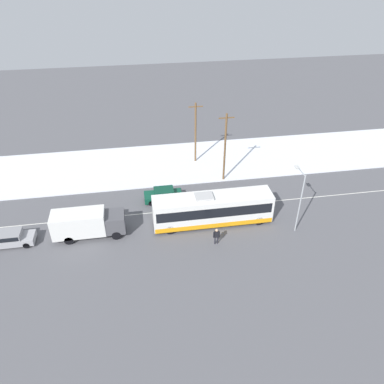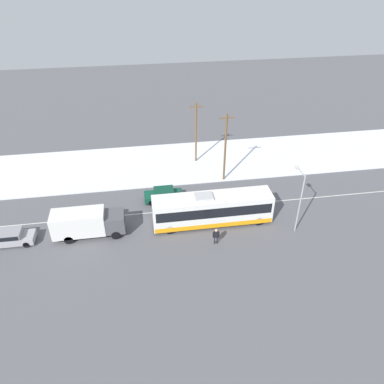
{
  "view_description": "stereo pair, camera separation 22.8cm",
  "coord_description": "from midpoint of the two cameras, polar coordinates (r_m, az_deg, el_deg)",
  "views": [
    {
      "loc": [
        -9.0,
        -32.78,
        24.44
      ],
      "look_at": [
        -3.47,
        1.25,
        1.4
      ],
      "focal_mm": 35.0,
      "sensor_mm": 36.0,
      "label": 1
    },
    {
      "loc": [
        -8.78,
        -32.81,
        24.44
      ],
      "look_at": [
        -3.47,
        1.25,
        1.4
      ],
      "focal_mm": 35.0,
      "sensor_mm": 36.0,
      "label": 2
    }
  ],
  "objects": [
    {
      "name": "city_bus",
      "position": [
        38.39,
        3.28,
        -2.63
      ],
      "size": [
        12.22,
        2.57,
        3.48
      ],
      "color": "white",
      "rests_on": "ground_plane"
    },
    {
      "name": "snow_lot",
      "position": [
        50.48,
        2.41,
        4.85
      ],
      "size": [
        80.0,
        11.0,
        0.12
      ],
      "color": "silver",
      "rests_on": "ground_plane"
    },
    {
      "name": "pedestrian_at_stop",
      "position": [
        36.15,
        3.86,
        -6.53
      ],
      "size": [
        0.65,
        0.29,
        1.81
      ],
      "color": "#23232D",
      "rests_on": "ground_plane"
    },
    {
      "name": "parked_car_near_truck",
      "position": [
        40.27,
        -25.76,
        -6.18
      ],
      "size": [
        4.3,
        1.8,
        1.45
      ],
      "color": "#9E9EA3",
      "rests_on": "ground_plane"
    },
    {
      "name": "utility_pole_snowlot",
      "position": [
        48.35,
        0.75,
        9.1
      ],
      "size": [
        1.8,
        0.24,
        8.17
      ],
      "color": "brown",
      "rests_on": "ground_plane"
    },
    {
      "name": "box_truck",
      "position": [
        38.2,
        -15.58,
        -4.49
      ],
      "size": [
        7.01,
        2.3,
        2.81
      ],
      "color": "silver",
      "rests_on": "ground_plane"
    },
    {
      "name": "ground_plane",
      "position": [
        41.85,
        5.12,
        -2.13
      ],
      "size": [
        120.0,
        120.0,
        0.0
      ],
      "primitive_type": "plane",
      "color": "#56565B"
    },
    {
      "name": "sedan_car",
      "position": [
        42.27,
        -4.22,
        -0.35
      ],
      "size": [
        4.22,
        1.8,
        1.46
      ],
      "rotation": [
        0.0,
        0.0,
        3.14
      ],
      "color": "#0F4733",
      "rests_on": "ground_plane"
    },
    {
      "name": "streetlamp",
      "position": [
        37.63,
        16.22,
        -0.34
      ],
      "size": [
        0.36,
        2.28,
        6.56
      ],
      "color": "#9EA3A8",
      "rests_on": "ground_plane"
    },
    {
      "name": "lane_marking_center",
      "position": [
        41.85,
        5.12,
        -2.13
      ],
      "size": [
        60.0,
        0.12,
        0.0
      ],
      "color": "silver",
      "rests_on": "ground_plane"
    },
    {
      "name": "utility_pole_roadside",
      "position": [
        44.21,
        5.24,
        6.82
      ],
      "size": [
        1.8,
        0.24,
        8.65
      ],
      "color": "brown",
      "rests_on": "ground_plane"
    }
  ]
}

